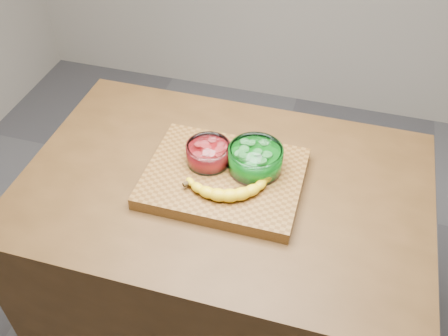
# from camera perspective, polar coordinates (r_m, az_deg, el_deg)

# --- Properties ---
(ground) EXTENTS (3.50, 3.50, 0.00)m
(ground) POSITION_cam_1_polar(r_m,az_deg,el_deg) (2.20, 0.00, -18.43)
(ground) COLOR #535257
(ground) RESTS_ON ground
(counter) EXTENTS (1.20, 0.80, 0.90)m
(counter) POSITION_cam_1_polar(r_m,az_deg,el_deg) (1.82, 0.00, -11.74)
(counter) COLOR #492F16
(counter) RESTS_ON ground
(cutting_board) EXTENTS (0.45, 0.35, 0.04)m
(cutting_board) POSITION_cam_1_polar(r_m,az_deg,el_deg) (1.46, 0.00, -1.14)
(cutting_board) COLOR brown
(cutting_board) RESTS_ON counter
(bowl_red) EXTENTS (0.13, 0.13, 0.06)m
(bowl_red) POSITION_cam_1_polar(r_m,az_deg,el_deg) (1.46, -1.80, 1.68)
(bowl_red) COLOR white
(bowl_red) RESTS_ON cutting_board
(bowl_green) EXTENTS (0.16, 0.16, 0.07)m
(bowl_green) POSITION_cam_1_polar(r_m,az_deg,el_deg) (1.43, 3.61, 1.01)
(bowl_green) COLOR white
(bowl_green) RESTS_ON cutting_board
(banana) EXTENTS (0.26, 0.16, 0.04)m
(banana) POSITION_cam_1_polar(r_m,az_deg,el_deg) (1.39, 0.36, -1.77)
(banana) COLOR yellow
(banana) RESTS_ON cutting_board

